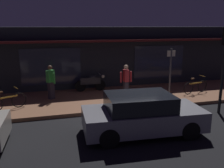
% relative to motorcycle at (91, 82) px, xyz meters
% --- Properties ---
extents(ground_plane, '(60.00, 60.00, 0.00)m').
position_rel_motorcycle_xyz_m(ground_plane, '(1.14, -4.37, -0.65)').
color(ground_plane, black).
extents(sidewalk_slab, '(18.00, 4.00, 0.15)m').
position_rel_motorcycle_xyz_m(sidewalk_slab, '(1.14, -1.37, -0.57)').
color(sidewalk_slab, brown).
rests_on(sidewalk_slab, ground_plane).
extents(storefront_building, '(18.00, 3.30, 3.60)m').
position_rel_motorcycle_xyz_m(storefront_building, '(1.14, 2.01, 1.16)').
color(storefront_building, black).
rests_on(storefront_building, ground_plane).
extents(motorcycle, '(1.70, 0.55, 0.97)m').
position_rel_motorcycle_xyz_m(motorcycle, '(0.00, 0.00, 0.00)').
color(motorcycle, black).
rests_on(motorcycle, sidewalk_slab).
extents(bicycle_parked, '(1.50, 0.79, 0.91)m').
position_rel_motorcycle_xyz_m(bicycle_parked, '(-4.02, -2.17, -0.14)').
color(bicycle_parked, black).
rests_on(bicycle_parked, sidewalk_slab).
extents(bicycle_extra, '(1.63, 0.51, 0.91)m').
position_rel_motorcycle_xyz_m(bicycle_extra, '(5.29, -1.92, -0.14)').
color(bicycle_extra, black).
rests_on(bicycle_extra, sidewalk_slab).
extents(person_photographer, '(0.46, 0.52, 1.67)m').
position_rel_motorcycle_xyz_m(person_photographer, '(-2.15, -1.01, 0.38)').
color(person_photographer, '#28232D').
rests_on(person_photographer, sidewalk_slab).
extents(person_bystander, '(0.61, 0.38, 1.67)m').
position_rel_motorcycle_xyz_m(person_bystander, '(1.42, -1.80, 0.38)').
color(person_bystander, '#28232D').
rests_on(person_bystander, sidewalk_slab).
extents(sign_post, '(0.44, 0.09, 2.40)m').
position_rel_motorcycle_xyz_m(sign_post, '(3.82, -1.81, 0.86)').
color(sign_post, '#47474C').
rests_on(sign_post, sidewalk_slab).
extents(parked_car_far, '(4.20, 2.00, 1.42)m').
position_rel_motorcycle_xyz_m(parked_car_far, '(0.75, -5.59, 0.06)').
color(parked_car_far, black).
rests_on(parked_car_far, ground_plane).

